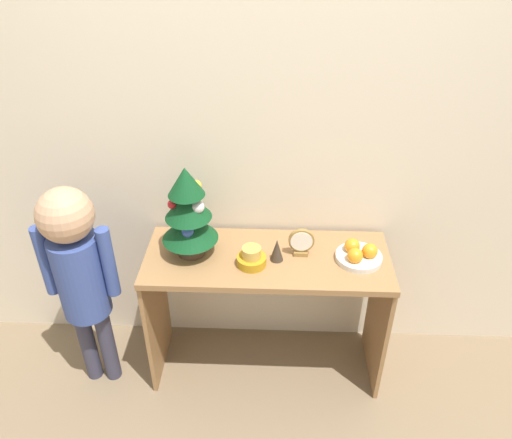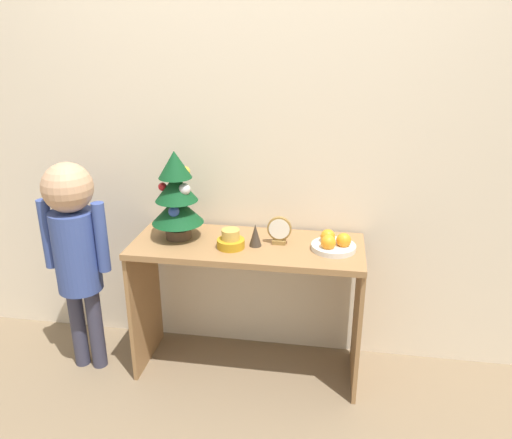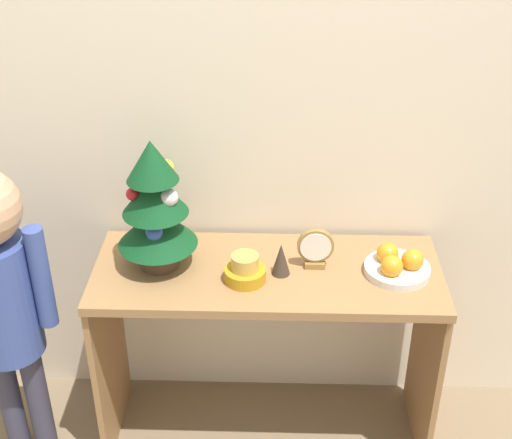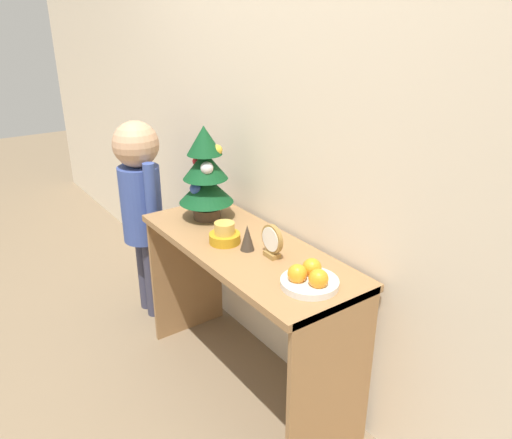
{
  "view_description": "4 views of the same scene",
  "coord_description": "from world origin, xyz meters",
  "px_view_note": "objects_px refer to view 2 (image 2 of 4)",
  "views": [
    {
      "loc": [
        0.02,
        -1.58,
        2.11
      ],
      "look_at": [
        -0.05,
        0.25,
        0.9
      ],
      "focal_mm": 35.0,
      "sensor_mm": 36.0,
      "label": 1
    },
    {
      "loc": [
        0.39,
        -1.95,
        1.68
      ],
      "look_at": [
        0.05,
        0.21,
        0.85
      ],
      "focal_mm": 35.0,
      "sensor_mm": 36.0,
      "label": 2
    },
    {
      "loc": [
        0.02,
        -1.66,
        2.02
      ],
      "look_at": [
        -0.04,
        0.23,
        0.89
      ],
      "focal_mm": 50.0,
      "sensor_mm": 36.0,
      "label": 3
    },
    {
      "loc": [
        1.56,
        -0.83,
        1.62
      ],
      "look_at": [
        0.07,
        0.22,
        0.85
      ],
      "focal_mm": 35.0,
      "sensor_mm": 36.0,
      "label": 4
    }
  ],
  "objects_px": {
    "desk_clock": "(279,231)",
    "fruit_bowl": "(333,244)",
    "figurine": "(255,235)",
    "child_figure": "(75,240)",
    "singing_bowl": "(231,240)",
    "mini_tree": "(177,196)"
  },
  "relations": [
    {
      "from": "singing_bowl",
      "to": "desk_clock",
      "type": "relative_size",
      "value": 0.96
    },
    {
      "from": "fruit_bowl",
      "to": "figurine",
      "type": "xyz_separation_m",
      "value": [
        -0.37,
        -0.01,
        0.02
      ]
    },
    {
      "from": "child_figure",
      "to": "mini_tree",
      "type": "bearing_deg",
      "value": 14.51
    },
    {
      "from": "singing_bowl",
      "to": "child_figure",
      "type": "relative_size",
      "value": 0.12
    },
    {
      "from": "singing_bowl",
      "to": "child_figure",
      "type": "height_order",
      "value": "child_figure"
    },
    {
      "from": "desk_clock",
      "to": "child_figure",
      "type": "distance_m",
      "value": 1.0
    },
    {
      "from": "mini_tree",
      "to": "fruit_bowl",
      "type": "bearing_deg",
      "value": -1.83
    },
    {
      "from": "desk_clock",
      "to": "figurine",
      "type": "relative_size",
      "value": 1.26
    },
    {
      "from": "desk_clock",
      "to": "fruit_bowl",
      "type": "bearing_deg",
      "value": -6.4
    },
    {
      "from": "mini_tree",
      "to": "singing_bowl",
      "type": "relative_size",
      "value": 3.34
    },
    {
      "from": "desk_clock",
      "to": "figurine",
      "type": "distance_m",
      "value": 0.12
    },
    {
      "from": "fruit_bowl",
      "to": "mini_tree",
      "type": "bearing_deg",
      "value": 178.17
    },
    {
      "from": "desk_clock",
      "to": "figurine",
      "type": "height_order",
      "value": "desk_clock"
    },
    {
      "from": "fruit_bowl",
      "to": "figurine",
      "type": "bearing_deg",
      "value": -177.92
    },
    {
      "from": "fruit_bowl",
      "to": "singing_bowl",
      "type": "xyz_separation_m",
      "value": [
        -0.48,
        -0.05,
        0.01
      ]
    },
    {
      "from": "fruit_bowl",
      "to": "child_figure",
      "type": "relative_size",
      "value": 0.19
    },
    {
      "from": "mini_tree",
      "to": "child_figure",
      "type": "distance_m",
      "value": 0.55
    },
    {
      "from": "figurine",
      "to": "child_figure",
      "type": "height_order",
      "value": "child_figure"
    },
    {
      "from": "figurine",
      "to": "mini_tree",
      "type": "bearing_deg",
      "value": 174.51
    },
    {
      "from": "mini_tree",
      "to": "figurine",
      "type": "relative_size",
      "value": 4.02
    },
    {
      "from": "child_figure",
      "to": "singing_bowl",
      "type": "bearing_deg",
      "value": 3.71
    },
    {
      "from": "fruit_bowl",
      "to": "singing_bowl",
      "type": "relative_size",
      "value": 1.59
    }
  ]
}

